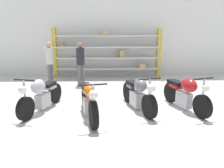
{
  "coord_description": "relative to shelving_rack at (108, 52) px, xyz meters",
  "views": [
    {
      "loc": [
        -0.19,
        -5.45,
        2.14
      ],
      "look_at": [
        0.0,
        0.4,
        0.7
      ],
      "focal_mm": 35.0,
      "sensor_mm": 36.0,
      "label": 1
    }
  ],
  "objects": [
    {
      "name": "ground_plane",
      "position": [
        0.07,
        -4.75,
        -1.16
      ],
      "size": [
        30.0,
        30.0,
        0.0
      ],
      "primitive_type": "plane",
      "color": "silver"
    },
    {
      "name": "person_near_rack",
      "position": [
        -2.34,
        -1.42,
        -0.15
      ],
      "size": [
        0.39,
        0.39,
        1.71
      ],
      "rotation": [
        0.0,
        0.0,
        2.87
      ],
      "color": "#595960",
      "rests_on": "ground_plane"
    },
    {
      "name": "shelving_rack",
      "position": [
        0.0,
        0.0,
        0.0
      ],
      "size": [
        4.92,
        0.63,
        2.25
      ],
      "color": "gold",
      "rests_on": "ground_plane"
    },
    {
      "name": "motorcycle_orange",
      "position": [
        -0.54,
        -4.98,
        -0.71
      ],
      "size": [
        0.75,
        2.0,
        1.01
      ],
      "rotation": [
        0.0,
        0.0,
        -1.35
      ],
      "color": "black",
      "rests_on": "ground_plane"
    },
    {
      "name": "person_browsing",
      "position": [
        -1.09,
        -1.56,
        -0.16
      ],
      "size": [
        0.45,
        0.45,
        1.7
      ],
      "rotation": [
        0.0,
        0.0,
        2.24
      ],
      "color": "#595960",
      "rests_on": "ground_plane"
    },
    {
      "name": "motorcycle_red",
      "position": [
        2.07,
        -4.52,
        -0.68
      ],
      "size": [
        0.81,
        1.9,
        1.02
      ],
      "rotation": [
        0.0,
        0.0,
        -1.27
      ],
      "color": "black",
      "rests_on": "ground_plane"
    },
    {
      "name": "motorcycle_grey",
      "position": [
        0.79,
        -4.46,
        -0.73
      ],
      "size": [
        0.81,
        1.93,
        1.01
      ],
      "rotation": [
        0.0,
        0.0,
        -1.29
      ],
      "color": "black",
      "rests_on": "ground_plane"
    },
    {
      "name": "motorcycle_silver",
      "position": [
        -1.86,
        -4.48,
        -0.7
      ],
      "size": [
        0.81,
        1.96,
        1.01
      ],
      "rotation": [
        0.0,
        0.0,
        -1.86
      ],
      "color": "black",
      "rests_on": "ground_plane"
    },
    {
      "name": "back_wall",
      "position": [
        0.07,
        0.37,
        0.64
      ],
      "size": [
        30.0,
        0.08,
        3.6
      ],
      "color": "white",
      "rests_on": "ground_plane"
    }
  ]
}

